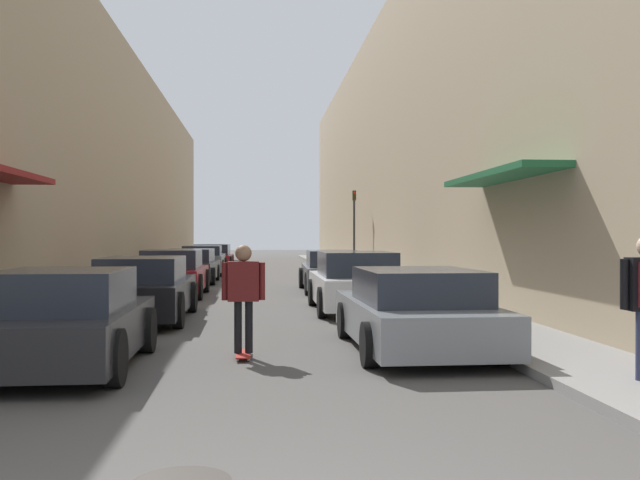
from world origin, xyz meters
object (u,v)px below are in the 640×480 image
(parked_car_right_0, at_px, (416,311))
(skateboarder, at_px, (243,289))
(parked_car_left_1, at_px, (144,289))
(parked_car_left_4, at_px, (203,260))
(traffic_light, at_px, (354,221))
(parked_car_left_3, at_px, (190,267))
(parked_car_left_2, at_px, (173,274))
(parked_car_right_2, at_px, (333,271))
(parked_car_left_5, at_px, (213,257))
(parked_car_right_1, at_px, (355,283))
(parked_car_left_0, at_px, (65,321))

(parked_car_right_0, distance_m, skateboarder, 2.64)
(parked_car_left_1, bearing_deg, parked_car_left_4, 90.40)
(parked_car_left_4, height_order, traffic_light, traffic_light)
(parked_car_left_3, height_order, parked_car_right_0, parked_car_left_3)
(parked_car_left_3, xyz_separation_m, parked_car_right_0, (4.85, -15.90, -0.01))
(parked_car_left_3, relative_size, traffic_light, 1.17)
(parked_car_left_2, height_order, parked_car_right_2, parked_car_left_2)
(parked_car_right_0, bearing_deg, parked_car_left_1, 137.75)
(parked_car_left_5, relative_size, parked_car_right_1, 0.97)
(parked_car_left_4, bearing_deg, parked_car_left_1, -89.60)
(parked_car_left_5, distance_m, traffic_light, 8.42)
(parked_car_left_3, relative_size, skateboarder, 2.72)
(parked_car_left_5, bearing_deg, parked_car_right_1, -77.81)
(parked_car_left_5, bearing_deg, parked_car_left_2, -90.22)
(parked_car_right_0, height_order, traffic_light, traffic_light)
(parked_car_left_4, xyz_separation_m, parked_car_right_0, (4.81, -21.41, -0.05))
(parked_car_left_1, height_order, parked_car_left_3, parked_car_left_1)
(parked_car_left_1, xyz_separation_m, parked_car_right_0, (4.69, -4.26, -0.04))
(parked_car_right_2, bearing_deg, parked_car_left_4, 115.63)
(parked_car_right_2, bearing_deg, parked_car_left_2, -163.17)
(parked_car_left_1, bearing_deg, skateboarder, -65.76)
(parked_car_left_0, bearing_deg, parked_car_left_5, 89.73)
(parked_car_left_0, distance_m, parked_car_left_5, 27.95)
(parked_car_left_0, bearing_deg, parked_car_right_1, 55.08)
(parked_car_left_2, distance_m, parked_car_right_0, 11.13)
(skateboarder, bearing_deg, parked_car_left_5, 94.50)
(parked_car_left_4, bearing_deg, parked_car_left_2, -89.88)
(parked_car_right_1, relative_size, traffic_light, 1.18)
(parked_car_left_3, bearing_deg, parked_car_left_1, -89.19)
(parked_car_left_1, relative_size, parked_car_left_4, 0.99)
(parked_car_left_0, distance_m, parked_car_right_1, 8.23)
(parked_car_left_0, xyz_separation_m, parked_car_left_5, (0.13, 27.95, 0.00))
(parked_car_right_2, bearing_deg, parked_car_left_0, -110.90)
(parked_car_left_2, xyz_separation_m, traffic_light, (6.87, 12.18, 1.75))
(parked_car_left_4, bearing_deg, parked_car_right_0, -77.33)
(parked_car_right_0, bearing_deg, parked_car_right_1, 91.45)
(parked_car_left_0, relative_size, parked_car_left_2, 0.91)
(parked_car_right_1, xyz_separation_m, skateboarder, (-2.43, -6.09, 0.33))
(parked_car_right_2, bearing_deg, parked_car_left_5, 106.91)
(parked_car_left_2, distance_m, parked_car_right_1, 6.40)
(parked_car_left_5, bearing_deg, skateboarder, -85.50)
(parked_car_left_3, height_order, parked_car_left_5, parked_car_left_5)
(traffic_light, bearing_deg, parked_car_right_1, -97.64)
(parked_car_right_1, xyz_separation_m, parked_car_right_2, (0.09, 5.83, -0.03))
(parked_car_left_3, distance_m, parked_car_right_2, 6.53)
(parked_car_left_0, relative_size, parked_car_right_0, 0.89)
(skateboarder, bearing_deg, parked_car_left_4, 95.85)
(parked_car_left_0, bearing_deg, parked_car_left_3, 90.00)
(parked_car_left_3, distance_m, parked_car_left_5, 10.96)
(parked_car_left_1, relative_size, traffic_light, 1.25)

